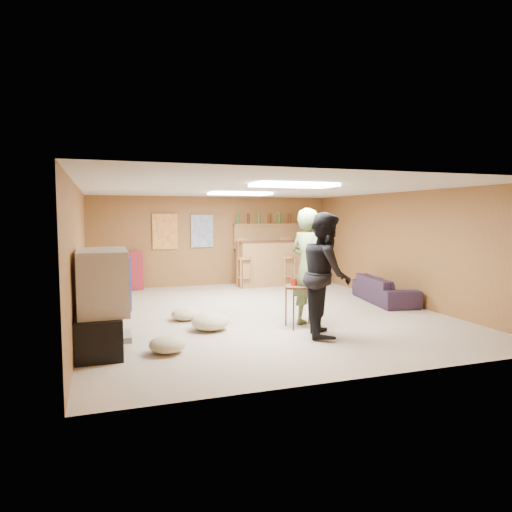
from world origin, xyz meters
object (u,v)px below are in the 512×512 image
object	(u,v)px
person_black	(326,274)
tray_table	(302,306)
sofa	(384,289)
tv_body	(103,281)
person_olive	(309,268)
bar_counter	(277,263)

from	to	relation	value
person_black	tray_table	xyz separation A→B (m)	(-0.13, 0.55, -0.57)
sofa	person_black	bearing A→B (deg)	139.28
tv_body	tray_table	size ratio (longest dim) A/B	1.69
person_black	tray_table	bearing A→B (deg)	32.94
tv_body	person_olive	bearing A→B (deg)	5.46
sofa	tv_body	bearing A→B (deg)	116.70
tv_body	bar_counter	distance (m)	6.09
person_olive	sofa	bearing A→B (deg)	-83.58
bar_counter	person_black	size ratio (longest dim) A/B	1.12
bar_counter	sofa	world-z (taller)	bar_counter
bar_counter	tv_body	bearing A→B (deg)	-133.00
person_black	tray_table	size ratio (longest dim) A/B	2.74
tv_body	bar_counter	xyz separation A→B (m)	(4.15, 4.45, -0.35)
person_olive	person_black	bearing A→B (deg)	156.92
person_olive	tv_body	bearing A→B (deg)	71.99
tv_body	person_black	bearing A→B (deg)	-5.25
tv_body	person_black	world-z (taller)	person_black
person_olive	person_black	size ratio (longest dim) A/B	1.04
person_olive	tray_table	distance (m)	0.61
person_black	tv_body	bearing A→B (deg)	104.44
tv_body	person_black	distance (m)	3.05
bar_counter	person_olive	bearing A→B (deg)	-104.99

